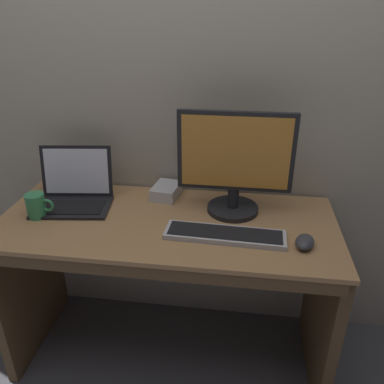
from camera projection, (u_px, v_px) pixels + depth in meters
ground_plane at (171, 350)px, 1.99m from camera, size 14.00×14.00×0.00m
back_wall at (177, 55)px, 1.67m from camera, size 4.44×0.04×2.78m
desk at (168, 272)px, 1.76m from camera, size 1.43×0.61×0.77m
laptop_black at (74, 194)px, 1.75m from camera, size 0.36×0.29×0.25m
external_monitor at (235, 165)px, 1.62m from camera, size 0.48×0.22×0.45m
wired_keyboard at (225, 235)px, 1.53m from camera, size 0.48×0.14×0.02m
computer_mouse at (305, 242)px, 1.46m from camera, size 0.09×0.12×0.04m
external_drive_box at (166, 191)px, 1.84m from camera, size 0.13×0.17×0.06m
coffee_mug at (37, 206)px, 1.65m from camera, size 0.12×0.08×0.11m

